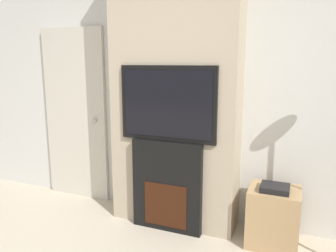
# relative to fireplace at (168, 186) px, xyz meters

# --- Properties ---
(wall_back) EXTENTS (6.00, 0.06, 2.70)m
(wall_back) POSITION_rel_fireplace_xyz_m (0.00, 0.40, 0.91)
(wall_back) COLOR silver
(wall_back) RESTS_ON ground_plane
(chimney_breast) EXTENTS (1.25, 0.37, 2.70)m
(chimney_breast) POSITION_rel_fireplace_xyz_m (0.00, 0.19, 0.91)
(chimney_breast) COLOR tan
(chimney_breast) RESTS_ON ground_plane
(fireplace) EXTENTS (0.69, 0.15, 0.89)m
(fireplace) POSITION_rel_fireplace_xyz_m (0.00, 0.00, 0.00)
(fireplace) COLOR black
(fireplace) RESTS_ON ground_plane
(television) EXTENTS (0.93, 0.07, 0.70)m
(television) POSITION_rel_fireplace_xyz_m (0.00, -0.00, 0.79)
(television) COLOR black
(television) RESTS_ON fireplace
(media_stand) EXTENTS (0.44, 0.39, 0.57)m
(media_stand) POSITION_rel_fireplace_xyz_m (0.98, 0.09, -0.17)
(media_stand) COLOR tan
(media_stand) RESTS_ON ground_plane
(entry_door) EXTENTS (0.83, 0.09, 1.99)m
(entry_door) POSITION_rel_fireplace_xyz_m (-1.32, 0.34, 0.56)
(entry_door) COLOR beige
(entry_door) RESTS_ON ground_plane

